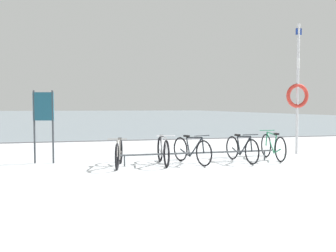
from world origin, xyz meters
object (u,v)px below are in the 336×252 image
object	(u,v)px
bicycle_3	(242,149)
info_sign	(43,114)
bicycle_2	(192,150)
bicycle_1	(163,151)
rescue_post	(298,93)
bicycle_4	(273,147)
bicycle_0	(119,153)

from	to	relation	value
bicycle_3	info_sign	world-z (taller)	info_sign
bicycle_2	info_sign	xyz separation A→B (m)	(-3.82, 1.00, 0.96)
bicycle_3	bicycle_2	bearing A→B (deg)	179.10
bicycle_1	info_sign	bearing A→B (deg)	162.19
info_sign	rescue_post	bearing A→B (deg)	0.98
info_sign	bicycle_2	bearing A→B (deg)	-14.73
bicycle_2	rescue_post	size ratio (longest dim) A/B	0.40
bicycle_2	bicycle_4	xyz separation A→B (m)	(2.48, 0.18, 0.01)
bicycle_2	info_sign	world-z (taller)	info_sign
bicycle_1	bicycle_4	bearing A→B (deg)	2.66
bicycle_0	info_sign	world-z (taller)	info_sign
info_sign	rescue_post	size ratio (longest dim) A/B	0.47
bicycle_3	bicycle_1	bearing A→B (deg)	178.72
bicycle_4	rescue_post	world-z (taller)	rescue_post
bicycle_2	bicycle_0	bearing A→B (deg)	-178.28
bicycle_1	info_sign	size ratio (longest dim) A/B	0.86
bicycle_0	bicycle_1	bearing A→B (deg)	4.18
bicycle_3	bicycle_4	bearing A→B (deg)	10.74
info_sign	rescue_post	xyz separation A→B (m)	(7.68, 0.13, 0.64)
rescue_post	bicycle_3	bearing A→B (deg)	-154.63
info_sign	bicycle_3	bearing A→B (deg)	-11.07
bicycle_4	bicycle_0	bearing A→B (deg)	-176.94
bicycle_1	rescue_post	distance (m)	5.03
bicycle_0	bicycle_2	bearing A→B (deg)	1.72
info_sign	bicycle_1	bearing A→B (deg)	-17.81
bicycle_0	bicycle_2	size ratio (longest dim) A/B	0.99
bicycle_2	bicycle_3	bearing A→B (deg)	-0.90
bicycle_1	bicycle_2	xyz separation A→B (m)	(0.77, -0.03, -0.00)
bicycle_1	bicycle_4	size ratio (longest dim) A/B	1.00
info_sign	bicycle_0	bearing A→B (deg)	-29.45
bicycle_2	bicycle_3	world-z (taller)	bicycle_3
rescue_post	bicycle_4	bearing A→B (deg)	-145.33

